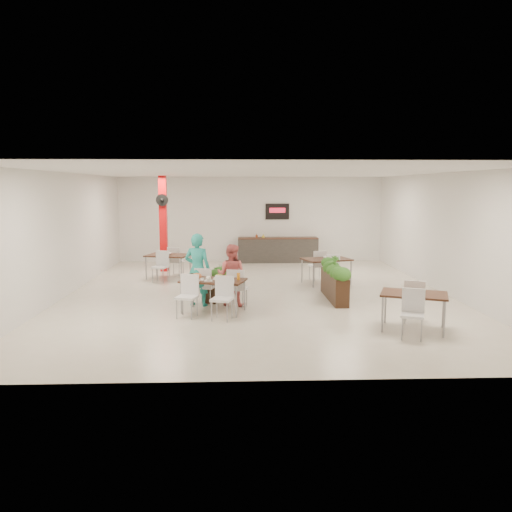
% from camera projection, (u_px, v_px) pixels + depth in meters
% --- Properties ---
extents(ground, '(12.00, 12.00, 0.00)m').
position_uv_depth(ground, '(257.00, 294.00, 13.27)').
color(ground, beige).
rests_on(ground, ground).
extents(room_shell, '(10.10, 12.10, 3.22)m').
position_uv_depth(room_shell, '(257.00, 219.00, 12.99)').
color(room_shell, white).
rests_on(room_shell, ground).
extents(red_column, '(0.40, 0.41, 3.20)m').
position_uv_depth(red_column, '(163.00, 223.00, 16.68)').
color(red_column, red).
rests_on(red_column, ground).
extents(service_counter, '(3.00, 0.64, 2.20)m').
position_uv_depth(service_counter, '(278.00, 249.00, 18.83)').
color(service_counter, '#2B2826').
rests_on(service_counter, ground).
extents(main_table, '(1.63, 1.90, 0.92)m').
position_uv_depth(main_table, '(213.00, 285.00, 11.27)').
color(main_table, black).
rests_on(main_table, ground).
extents(diner_man, '(0.73, 0.58, 1.74)m').
position_uv_depth(diner_man, '(198.00, 270.00, 11.87)').
color(diner_man, teal).
rests_on(diner_man, ground).
extents(diner_woman, '(0.85, 0.74, 1.48)m').
position_uv_depth(diner_woman, '(231.00, 275.00, 11.92)').
color(diner_woman, '#E66866').
rests_on(diner_woman, ground).
extents(planter_left, '(0.75, 1.64, 0.87)m').
position_uv_depth(planter_left, '(220.00, 279.00, 12.83)').
color(planter_left, black).
rests_on(planter_left, ground).
extents(planter_right, '(0.41, 2.11, 1.11)m').
position_uv_depth(planter_right, '(334.00, 279.00, 12.60)').
color(planter_right, black).
rests_on(planter_right, ground).
extents(side_table_a, '(1.47, 1.67, 0.92)m').
position_uv_depth(side_table_a, '(168.00, 258.00, 15.44)').
color(side_table_a, black).
rests_on(side_table_a, ground).
extents(side_table_b, '(1.53, 1.67, 0.92)m').
position_uv_depth(side_table_b, '(326.00, 262.00, 14.58)').
color(side_table_b, black).
rests_on(side_table_b, ground).
extents(side_table_c, '(1.47, 1.66, 0.92)m').
position_uv_depth(side_table_c, '(414.00, 299.00, 9.85)').
color(side_table_c, black).
rests_on(side_table_c, ground).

